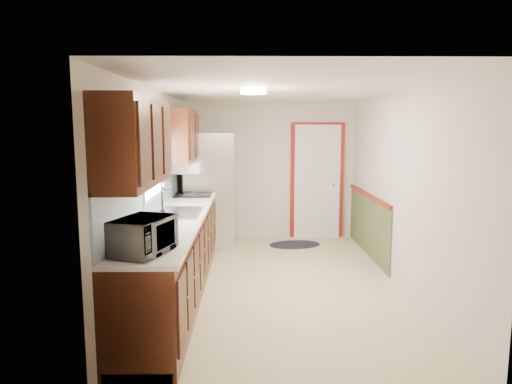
{
  "coord_description": "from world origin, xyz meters",
  "views": [
    {
      "loc": [
        -0.35,
        -5.53,
        1.94
      ],
      "look_at": [
        -0.27,
        0.1,
        1.15
      ],
      "focal_mm": 32.0,
      "sensor_mm": 36.0,
      "label": 1
    }
  ],
  "objects": [
    {
      "name": "ceiling_fixture",
      "position": [
        -0.3,
        -0.2,
        2.36
      ],
      "size": [
        0.3,
        0.3,
        0.06
      ],
      "primitive_type": "cylinder",
      "color": "#FFD88C",
      "rests_on": "room_shell"
    },
    {
      "name": "rug",
      "position": [
        0.41,
        1.9,
        0.01
      ],
      "size": [
        0.95,
        0.71,
        0.01
      ],
      "primitive_type": "ellipsoid",
      "rotation": [
        0.0,
        0.0,
        0.19
      ],
      "color": "black",
      "rests_on": "ground"
    },
    {
      "name": "kitchen_run",
      "position": [
        -1.24,
        -0.29,
        0.81
      ],
      "size": [
        0.63,
        4.0,
        2.2
      ],
      "color": "#39180D",
      "rests_on": "ground"
    },
    {
      "name": "cooktop",
      "position": [
        -1.19,
        1.32,
        0.95
      ],
      "size": [
        0.54,
        0.65,
        0.02
      ],
      "primitive_type": "cube",
      "color": "black",
      "rests_on": "kitchen_run"
    },
    {
      "name": "room_shell",
      "position": [
        0.0,
        0.0,
        1.2
      ],
      "size": [
        3.2,
        5.2,
        2.52
      ],
      "color": "#C3B589",
      "rests_on": "ground"
    },
    {
      "name": "back_wall_trim",
      "position": [
        0.99,
        2.21,
        0.89
      ],
      "size": [
        1.12,
        2.3,
        2.08
      ],
      "color": "maroon",
      "rests_on": "ground"
    },
    {
      "name": "microwave",
      "position": [
        -1.2,
        -1.95,
        1.12
      ],
      "size": [
        0.44,
        0.59,
        0.36
      ],
      "primitive_type": "imported",
      "rotation": [
        0.0,
        0.0,
        1.27
      ],
      "color": "white",
      "rests_on": "kitchen_run"
    },
    {
      "name": "refrigerator",
      "position": [
        -1.02,
        1.91,
        0.93
      ],
      "size": [
        0.86,
        0.82,
        1.86
      ],
      "rotation": [
        0.0,
        0.0,
        0.12
      ],
      "color": "#B7B7BC",
      "rests_on": "ground"
    }
  ]
}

